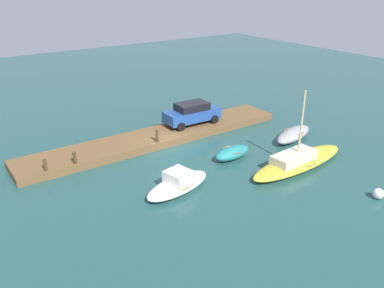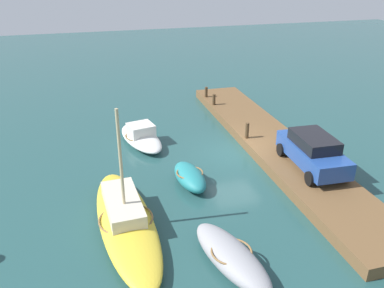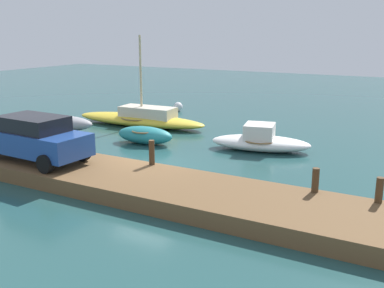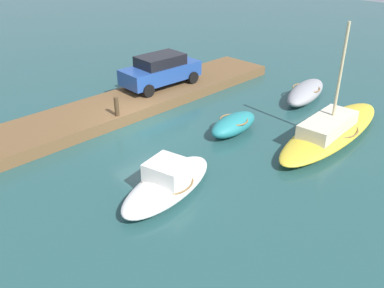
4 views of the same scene
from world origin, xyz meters
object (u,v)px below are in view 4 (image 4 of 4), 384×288
motorboat_white (168,182)px  dinghy_teal (234,124)px  mooring_post_west (117,106)px  parked_car (161,70)px  sailboat_yellow (331,129)px  rowboat_grey (306,92)px

motorboat_white → dinghy_teal: motorboat_white is taller
mooring_post_west → parked_car: (-4.02, -1.62, 0.41)m
motorboat_white → dinghy_teal: size_ratio=1.60×
sailboat_yellow → rowboat_grey: bearing=-138.1°
dinghy_teal → rowboat_grey: bearing=174.2°
motorboat_white → sailboat_yellow: 7.91m
motorboat_white → sailboat_yellow: size_ratio=0.58×
dinghy_teal → mooring_post_west: mooring_post_west is taller
rowboat_grey → dinghy_teal: bearing=-14.6°
rowboat_grey → motorboat_white: motorboat_white is taller
motorboat_white → parked_car: (-5.99, -7.21, 0.95)m
motorboat_white → sailboat_yellow: (-7.70, 1.83, -0.01)m
rowboat_grey → mooring_post_west: (8.88, -4.24, 0.54)m
rowboat_grey → parked_car: parked_car is taller
parked_car → dinghy_teal: bearing=84.1°
rowboat_grey → sailboat_yellow: bearing=31.6°
rowboat_grey → mooring_post_west: mooring_post_west is taller
rowboat_grey → sailboat_yellow: 4.48m
motorboat_white → mooring_post_west: mooring_post_west is taller
motorboat_white → parked_car: 9.42m
sailboat_yellow → motorboat_white: bearing=-16.6°
sailboat_yellow → dinghy_teal: bearing=-55.6°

